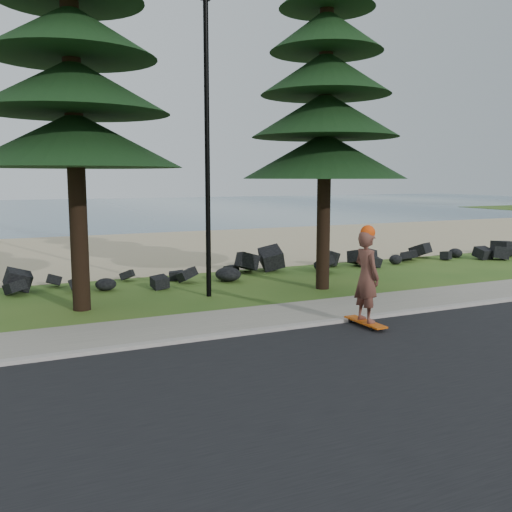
% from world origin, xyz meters
% --- Properties ---
extents(ground, '(160.00, 160.00, 0.00)m').
position_xyz_m(ground, '(0.00, 0.00, 0.00)').
color(ground, '#2F581B').
rests_on(ground, ground).
extents(road, '(160.00, 7.00, 0.02)m').
position_xyz_m(road, '(0.00, -4.50, 0.01)').
color(road, black).
rests_on(road, ground).
extents(kerb, '(160.00, 0.20, 0.10)m').
position_xyz_m(kerb, '(0.00, -0.90, 0.05)').
color(kerb, '#AEA59D').
rests_on(kerb, ground).
extents(sidewalk, '(160.00, 2.00, 0.08)m').
position_xyz_m(sidewalk, '(0.00, 0.20, 0.04)').
color(sidewalk, gray).
rests_on(sidewalk, ground).
extents(beach_sand, '(160.00, 15.00, 0.01)m').
position_xyz_m(beach_sand, '(0.00, 14.50, 0.01)').
color(beach_sand, tan).
rests_on(beach_sand, ground).
extents(ocean, '(160.00, 58.00, 0.01)m').
position_xyz_m(ocean, '(0.00, 51.00, 0.00)').
color(ocean, '#40637A').
rests_on(ocean, ground).
extents(seawall_boulders, '(60.00, 2.40, 1.10)m').
position_xyz_m(seawall_boulders, '(0.00, 5.60, 0.00)').
color(seawall_boulders, black).
rests_on(seawall_boulders, ground).
extents(pine_right, '(4.80, 4.80, 12.72)m').
position_xyz_m(pine_right, '(3.50, 2.80, 8.02)').
color(pine_right, black).
rests_on(pine_right, ground).
extents(lamp_post, '(0.25, 0.14, 8.14)m').
position_xyz_m(lamp_post, '(0.00, 3.20, 4.13)').
color(lamp_post, black).
rests_on(lamp_post, ground).
extents(skateboarder, '(0.50, 1.23, 2.28)m').
position_xyz_m(skateboarder, '(2.01, -1.44, 1.14)').
color(skateboarder, '#C94F0B').
rests_on(skateboarder, ground).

